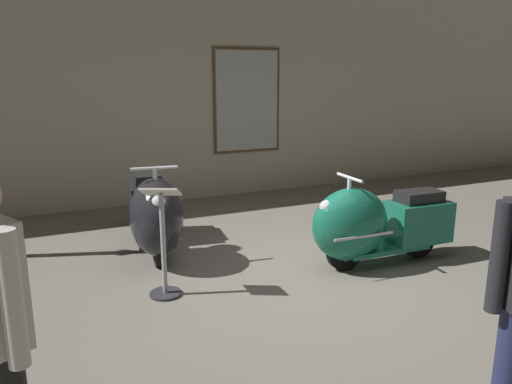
% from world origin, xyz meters
% --- Properties ---
extents(ground_plane, '(60.00, 60.00, 0.00)m').
position_xyz_m(ground_plane, '(0.00, 0.00, 0.00)').
color(ground_plane, slate).
extents(showroom_back_wall, '(18.00, 0.24, 3.46)m').
position_xyz_m(showroom_back_wall, '(0.00, 3.60, 1.73)').
color(showroom_back_wall, '#BCB29E').
rests_on(showroom_back_wall, ground).
extents(scooter_0, '(0.68, 1.72, 1.02)m').
position_xyz_m(scooter_0, '(-1.10, 1.31, 0.47)').
color(scooter_0, black).
rests_on(scooter_0, ground).
extents(scooter_1, '(1.57, 0.53, 0.95)m').
position_xyz_m(scooter_1, '(0.81, 0.10, 0.43)').
color(scooter_1, black).
rests_on(scooter_1, ground).
extents(info_stanchion, '(0.39, 0.34, 0.99)m').
position_xyz_m(info_stanchion, '(-1.26, 0.28, 0.41)').
color(info_stanchion, '#333338').
rests_on(info_stanchion, ground).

